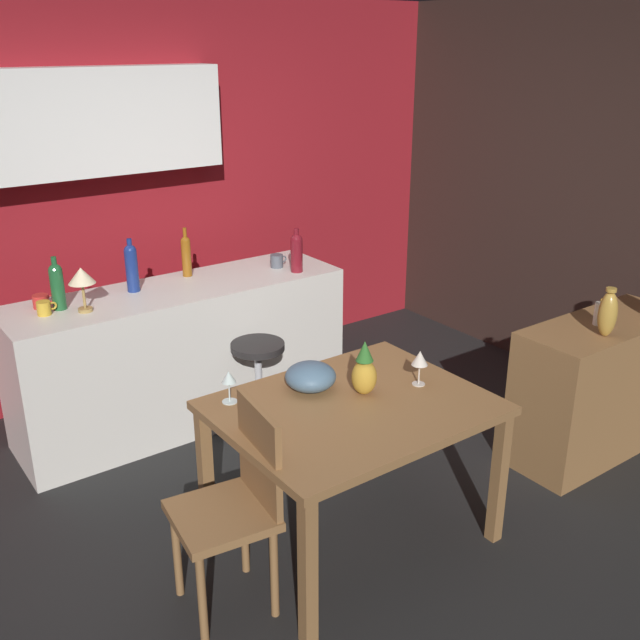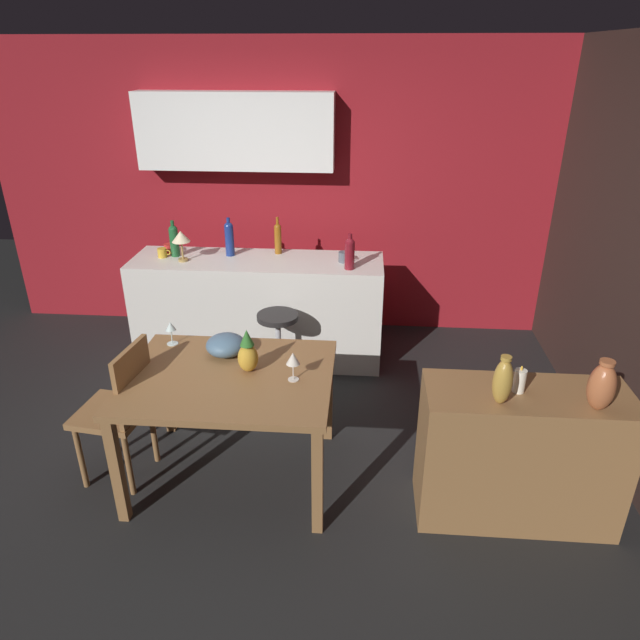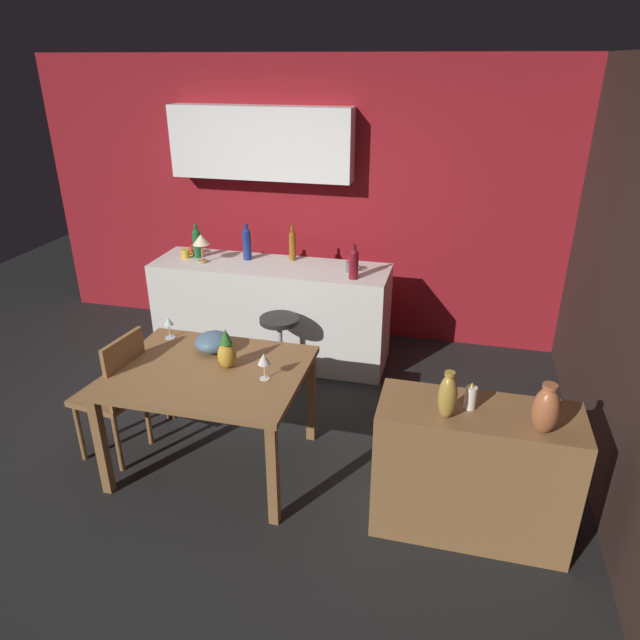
{
  "view_description": "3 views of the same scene",
  "coord_description": "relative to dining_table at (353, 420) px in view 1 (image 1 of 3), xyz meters",
  "views": [
    {
      "loc": [
        -1.83,
        -2.58,
        2.32
      ],
      "look_at": [
        0.54,
        0.68,
        0.76
      ],
      "focal_mm": 40.82,
      "sensor_mm": 36.0,
      "label": 1
    },
    {
      "loc": [
        0.83,
        -3.07,
        2.46
      ],
      "look_at": [
        0.54,
        0.53,
        0.75
      ],
      "focal_mm": 31.85,
      "sensor_mm": 36.0,
      "label": 2
    },
    {
      "loc": [
        1.52,
        -3.16,
        2.55
      ],
      "look_at": [
        0.61,
        0.51,
        0.82
      ],
      "focal_mm": 32.11,
      "sensor_mm": 36.0,
      "label": 3
    }
  ],
  "objects": [
    {
      "name": "kitchen_counter",
      "position": [
        -0.11,
        1.59,
        -0.2
      ],
      "size": [
        2.1,
        0.6,
        0.9
      ],
      "primitive_type": "cube",
      "color": "silver",
      "rests_on": "ground_plane"
    },
    {
      "name": "chair_near_window",
      "position": [
        -0.66,
        -0.06,
        -0.14
      ],
      "size": [
        0.45,
        0.45,
        0.93
      ],
      "color": "olive",
      "rests_on": "ground_plane"
    },
    {
      "name": "pineapple_centerpiece",
      "position": [
        0.11,
        0.05,
        0.2
      ],
      "size": [
        0.12,
        0.12,
        0.27
      ],
      "color": "gold",
      "rests_on": "dining_table"
    },
    {
      "name": "dining_table",
      "position": [
        0.0,
        0.0,
        0.0
      ],
      "size": [
        1.22,
        0.96,
        0.74
      ],
      "color": "olive",
      "rests_on": "ground_plane"
    },
    {
      "name": "wine_bottle_ruby",
      "position": [
        0.66,
        1.43,
        0.38
      ],
      "size": [
        0.08,
        0.08,
        0.29
      ],
      "color": "maroon",
      "rests_on": "kitchen_counter"
    },
    {
      "name": "wine_glass_right",
      "position": [
        0.39,
        -0.03,
        0.22
      ],
      "size": [
        0.08,
        0.08,
        0.18
      ],
      "color": "silver",
      "rests_on": "dining_table"
    },
    {
      "name": "pillar_candle_tall",
      "position": [
        1.62,
        -0.18,
        0.23
      ],
      "size": [
        0.06,
        0.06,
        0.16
      ],
      "color": "white",
      "rests_on": "sideboard_cabinet"
    },
    {
      "name": "sideboard_cabinet",
      "position": [
        1.68,
        -0.19,
        -0.24
      ],
      "size": [
        1.1,
        0.44,
        0.82
      ],
      "primitive_type": "cube",
      "color": "olive",
      "rests_on": "ground_plane"
    },
    {
      "name": "wall_kitchen_back",
      "position": [
        -0.12,
        2.31,
        0.76
      ],
      "size": [
        5.2,
        0.33,
        2.6
      ],
      "color": "maroon",
      "rests_on": "ground_plane"
    },
    {
      "name": "wine_bottle_cobalt",
      "position": [
        -0.36,
        1.68,
        0.4
      ],
      "size": [
        0.08,
        0.08,
        0.32
      ],
      "color": "navy",
      "rests_on": "kitchen_counter"
    },
    {
      "name": "bar_stool",
      "position": [
        0.13,
        1.07,
        -0.31
      ],
      "size": [
        0.34,
        0.34,
        0.65
      ],
      "color": "#262323",
      "rests_on": "ground_plane"
    },
    {
      "name": "counter_lamp",
      "position": [
        -0.71,
        1.51,
        0.44
      ],
      "size": [
        0.15,
        0.15,
        0.26
      ],
      "color": "#A58447",
      "rests_on": "kitchen_counter"
    },
    {
      "name": "wine_bottle_green",
      "position": [
        -0.81,
        1.63,
        0.39
      ],
      "size": [
        0.08,
        0.08,
        0.31
      ],
      "color": "#1E592D",
      "rests_on": "kitchen_counter"
    },
    {
      "name": "wine_bottle_amber",
      "position": [
        0.04,
        1.77,
        0.39
      ],
      "size": [
        0.06,
        0.06,
        0.32
      ],
      "color": "#8C5114",
      "rests_on": "kitchen_counter"
    },
    {
      "name": "cup_mustard",
      "position": [
        -0.91,
        1.59,
        0.28
      ],
      "size": [
        0.11,
        0.08,
        0.08
      ],
      "color": "gold",
      "rests_on": "kitchen_counter"
    },
    {
      "name": "cup_slate",
      "position": [
        0.61,
        1.59,
        0.29
      ],
      "size": [
        0.12,
        0.08,
        0.09
      ],
      "color": "#515660",
      "rests_on": "kitchen_counter"
    },
    {
      "name": "wine_glass_left",
      "position": [
        -0.45,
        0.35,
        0.2
      ],
      "size": [
        0.07,
        0.07,
        0.16
      ],
      "color": "silver",
      "rests_on": "dining_table"
    },
    {
      "name": "wall_side_right",
      "position": [
        2.49,
        0.54,
        0.65
      ],
      "size": [
        0.1,
        4.4,
        2.6
      ],
      "primitive_type": "cube",
      "color": "#33231E",
      "rests_on": "ground_plane"
    },
    {
      "name": "ground_plane",
      "position": [
        -0.06,
        0.24,
        -0.65
      ],
      "size": [
        9.0,
        9.0,
        0.0
      ],
      "primitive_type": "plane",
      "color": "black"
    },
    {
      "name": "fruit_bowl",
      "position": [
        -0.07,
        0.24,
        0.15
      ],
      "size": [
        0.25,
        0.25,
        0.13
      ],
      "primitive_type": "ellipsoid",
      "color": "slate",
      "rests_on": "dining_table"
    },
    {
      "name": "cup_red",
      "position": [
        -0.89,
        1.71,
        0.28
      ],
      "size": [
        0.12,
        0.09,
        0.08
      ],
      "color": "red",
      "rests_on": "kitchen_counter"
    },
    {
      "name": "vase_brass",
      "position": [
        1.5,
        -0.3,
        0.3
      ],
      "size": [
        0.1,
        0.1,
        0.27
      ],
      "color": "#B78C38",
      "rests_on": "sideboard_cabinet"
    }
  ]
}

